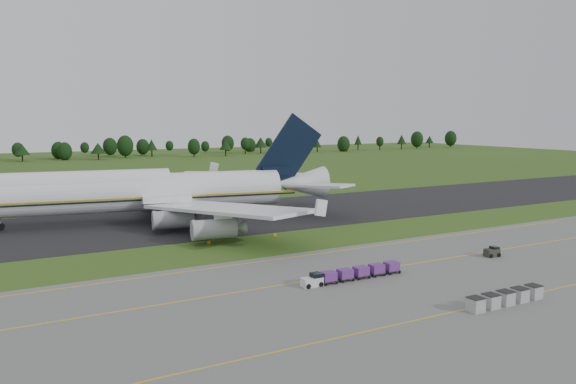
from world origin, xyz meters
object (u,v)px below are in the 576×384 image
baggage_train (351,274)px  edge_markers (243,239)px  aircraft (139,191)px  utility_cart (492,253)px  uld_row (506,298)px

baggage_train → edge_markers: size_ratio=1.16×
aircraft → utility_cart: 68.82m
aircraft → uld_row: (23.59, -72.15, -5.53)m
utility_cart → aircraft: bearing=125.9°
baggage_train → utility_cart: 26.35m
utility_cart → uld_row: 23.50m
aircraft → utility_cart: (40.22, -55.55, -5.74)m
aircraft → utility_cart: bearing=-54.1°
aircraft → utility_cart: aircraft is taller
baggage_train → edge_markers: baggage_train is taller
edge_markers → baggage_train: bearing=-85.2°
aircraft → uld_row: aircraft is taller
baggage_train → utility_cart: (26.35, -0.17, -0.23)m
utility_cart → uld_row: bearing=-135.1°
aircraft → baggage_train: aircraft is taller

